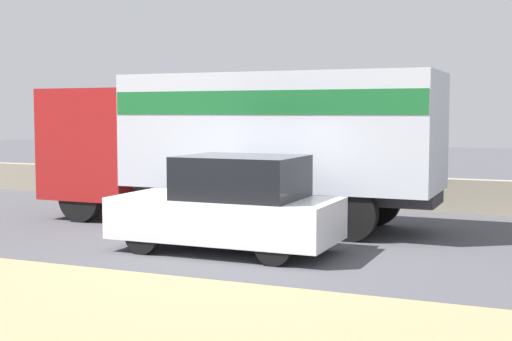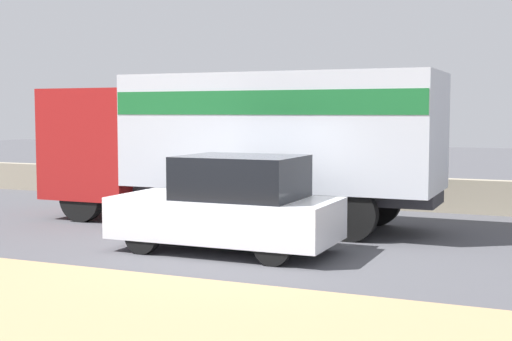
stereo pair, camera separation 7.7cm
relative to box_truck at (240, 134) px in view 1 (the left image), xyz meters
The scene contains 4 objects.
ground_plane 3.97m from the box_truck, 64.75° to the right, with size 80.00×80.00×0.00m, color #47474C.
stone_wall_backdrop 4.29m from the box_truck, 68.46° to the left, with size 60.00×0.35×0.83m.
box_truck is the anchor object (origin of this frame).
car_hatchback 3.30m from the box_truck, 68.88° to the right, with size 3.94×1.78×1.70m.
Camera 1 is at (4.88, -11.04, 2.46)m, focal length 50.00 mm.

